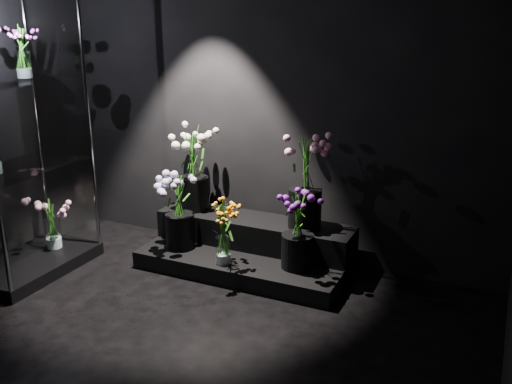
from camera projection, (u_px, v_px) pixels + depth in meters
The scene contains 11 objects.
floor at pixel (141, 371), 3.47m from camera, with size 4.00×4.00×0.00m, color black.
wall_back at pixel (272, 97), 4.77m from camera, with size 4.00×4.00×0.00m, color black.
display_riser at pixel (249, 247), 4.87m from camera, with size 1.74×0.77×0.39m.
display_case at pixel (16, 136), 4.46m from camera, with size 0.63×1.05×2.31m.
bouquet_orange_bells at pixel (223, 230), 4.51m from camera, with size 0.25×0.25×0.55m.
bouquet_lilac at pixel (179, 206), 4.81m from camera, with size 0.46×0.46×0.63m.
bouquet_purple at pixel (298, 226), 4.43m from camera, with size 0.35×0.35×0.63m.
bouquet_cream_roses at pixel (193, 164), 5.00m from camera, with size 0.46×0.46×0.75m.
bouquet_pink_roses at pixel (306, 179), 4.59m from camera, with size 0.45×0.45×0.76m.
bouquet_case_magenta at pixel (22, 51), 4.45m from camera, with size 0.28×0.28×0.41m.
bouquet_case_base_pink at pixel (52, 222), 4.93m from camera, with size 0.35×0.35×0.45m.
Camera 1 is at (1.88, -2.40, 2.10)m, focal length 40.00 mm.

